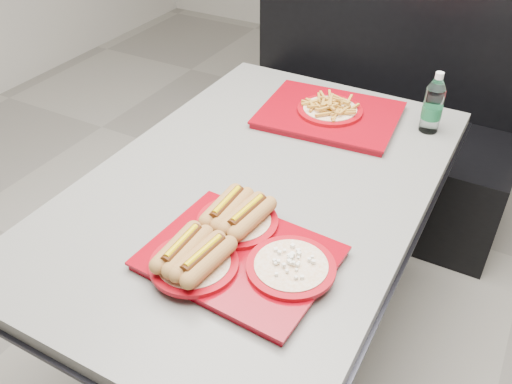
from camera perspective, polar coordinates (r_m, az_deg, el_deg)
The scene contains 6 objects.
ground at distance 2.06m, azimuth 0.16°, elevation -16.04°, with size 6.00×6.00×0.00m, color gray.
diner_table at distance 1.64m, azimuth 0.19°, elevation -3.54°, with size 0.92×1.42×0.75m.
booth_bench at distance 2.59m, azimuth 11.97°, elevation 7.23°, with size 1.30×0.57×1.35m.
tray_near at distance 1.27m, azimuth -2.26°, elevation -5.88°, with size 0.44×0.38×0.09m.
tray_far at distance 1.85m, azimuth 7.77°, elevation 8.38°, with size 0.48×0.39×0.09m.
water_bottle at distance 1.82m, azimuth 18.13°, elevation 8.58°, with size 0.06×0.06×0.20m.
Camera 1 is at (0.60, -1.10, 1.64)m, focal length 38.00 mm.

